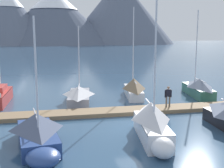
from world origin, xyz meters
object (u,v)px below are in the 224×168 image
Objects in this scene: sailboat_end_of_dock at (197,87)px; sailboat_mid_dock_starboard at (152,123)px; sailboat_far_berth at (133,87)px; person_on_dock at (168,95)px; sailboat_nearest_berth at (0,95)px; sailboat_second_berth at (38,133)px; sailboat_mid_dock_port at (79,94)px.

sailboat_mid_dock_starboard is at bearing -132.86° from sailboat_end_of_dock.
sailboat_end_of_dock is at bearing -11.97° from sailboat_far_berth.
person_on_dock is at bearing -82.25° from sailboat_far_berth.
sailboat_second_berth is at bearing -76.29° from sailboat_nearest_berth.
sailboat_mid_dock_starboard reaches higher than sailboat_second_berth.
sailboat_far_berth is (12.54, -1.13, 0.26)m from sailboat_nearest_berth.
sailboat_mid_dock_starboard is 7.07m from person_on_dock.
sailboat_second_berth is 11.58m from person_on_dock.
sailboat_far_berth is (9.59, 10.95, 0.13)m from sailboat_second_berth.
sailboat_far_berth reaches higher than sailboat_nearest_berth.
person_on_dock is at bearing 26.00° from sailboat_second_berth.
sailboat_second_berth is 0.73× the size of sailboat_mid_dock_starboard.
sailboat_mid_dock_starboard is at bearing -77.97° from sailboat_mid_dock_port.
sailboat_nearest_berth reaches higher than person_on_dock.
sailboat_mid_dock_port is 11.31m from sailboat_mid_dock_starboard.
sailboat_mid_dock_starboard is 12.14m from sailboat_far_berth.
sailboat_end_of_dock is at bearing 30.96° from sailboat_second_berth.
sailboat_mid_dock_starboard reaches higher than sailboat_nearest_berth.
sailboat_far_berth is at bearing 97.75° from person_on_dock.
sailboat_nearest_berth is 1.07× the size of sailboat_second_berth.
sailboat_nearest_berth is 19.11m from sailboat_end_of_dock.
sailboat_nearest_berth is 15.09m from person_on_dock.
sailboat_nearest_berth is at bearing 103.71° from sailboat_second_berth.
sailboat_second_berth is at bearing -149.04° from sailboat_end_of_dock.
sailboat_mid_dock_port is 4.07× the size of person_on_dock.
person_on_dock is (0.80, -5.88, 0.34)m from sailboat_far_berth.
person_on_dock is (13.35, -7.02, 0.60)m from sailboat_nearest_berth.
sailboat_mid_dock_starboard is (2.36, -11.05, 0.30)m from sailboat_mid_dock_port.
person_on_dock is at bearing -141.07° from sailboat_end_of_dock.
sailboat_far_berth reaches higher than person_on_dock.
sailboat_nearest_berth is at bearing 174.83° from sailboat_far_berth.
sailboat_second_berth reaches higher than sailboat_mid_dock_port.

